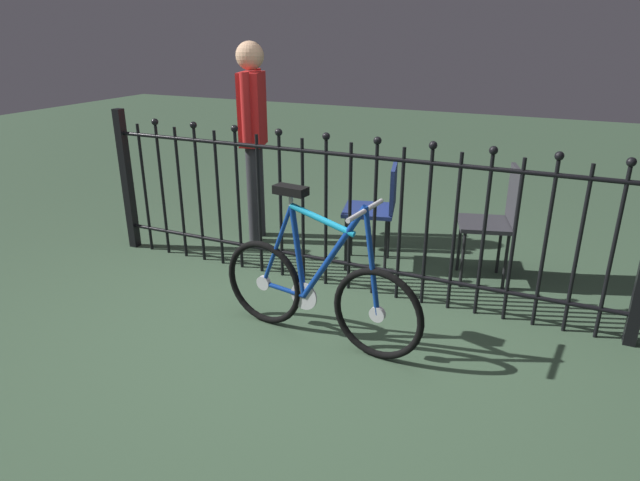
{
  "coord_description": "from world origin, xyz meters",
  "views": [
    {
      "loc": [
        1.41,
        -2.68,
        1.79
      ],
      "look_at": [
        0.09,
        0.21,
        0.55
      ],
      "focal_mm": 30.72,
      "sensor_mm": 36.0,
      "label": 1
    }
  ],
  "objects_px": {
    "chair_charcoal": "(497,214)",
    "person_visitor": "(253,125)",
    "bicycle": "(317,289)",
    "chair_navy": "(378,204)"
  },
  "relations": [
    {
      "from": "chair_navy",
      "to": "chair_charcoal",
      "type": "bearing_deg",
      "value": 5.41
    },
    {
      "from": "chair_charcoal",
      "to": "person_visitor",
      "type": "bearing_deg",
      "value": 178.65
    },
    {
      "from": "chair_charcoal",
      "to": "person_visitor",
      "type": "relative_size",
      "value": 0.52
    },
    {
      "from": "bicycle",
      "to": "chair_navy",
      "type": "height_order",
      "value": "bicycle"
    },
    {
      "from": "bicycle",
      "to": "chair_navy",
      "type": "xyz_separation_m",
      "value": [
        -0.04,
        1.21,
        0.17
      ]
    },
    {
      "from": "chair_charcoal",
      "to": "chair_navy",
      "type": "relative_size",
      "value": 1.06
    },
    {
      "from": "bicycle",
      "to": "chair_charcoal",
      "type": "relative_size",
      "value": 1.55
    },
    {
      "from": "bicycle",
      "to": "chair_navy",
      "type": "distance_m",
      "value": 1.23
    },
    {
      "from": "chair_navy",
      "to": "person_visitor",
      "type": "bearing_deg",
      "value": 173.64
    },
    {
      "from": "bicycle",
      "to": "person_visitor",
      "type": "height_order",
      "value": "person_visitor"
    }
  ]
}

